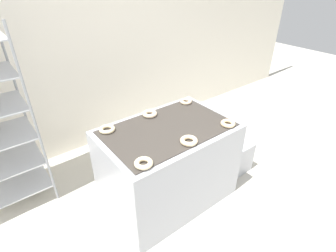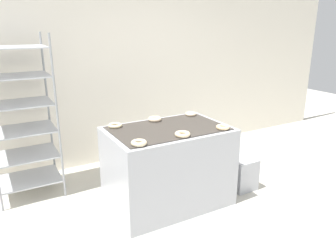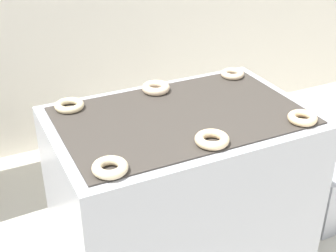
{
  "view_description": "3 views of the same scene",
  "coord_description": "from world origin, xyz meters",
  "px_view_note": "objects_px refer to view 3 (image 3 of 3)",
  "views": [
    {
      "loc": [
        -1.26,
        -0.96,
        2.13
      ],
      "look_at": [
        0.0,
        0.66,
        0.88
      ],
      "focal_mm": 28.0,
      "sensor_mm": 36.0,
      "label": 1
    },
    {
      "loc": [
        -1.58,
        -2.15,
        1.88
      ],
      "look_at": [
        0.0,
        0.66,
        0.88
      ],
      "focal_mm": 35.0,
      "sensor_mm": 36.0,
      "label": 2
    },
    {
      "loc": [
        -0.92,
        -1.1,
        1.89
      ],
      "look_at": [
        0.0,
        0.81,
        0.72
      ],
      "focal_mm": 50.0,
      "sensor_mm": 36.0,
      "label": 3
    }
  ],
  "objects_px": {
    "donut_near_left": "(110,167)",
    "donut_far_right": "(232,74)",
    "fryer_machine": "(181,188)",
    "donut_near_right": "(302,118)",
    "donut_far_left": "(69,105)",
    "donut_near_center": "(212,139)",
    "donut_far_center": "(156,88)",
    "glaze_bin": "(325,191)"
  },
  "relations": [
    {
      "from": "donut_near_left",
      "to": "donut_near_center",
      "type": "height_order",
      "value": "same"
    },
    {
      "from": "donut_far_center",
      "to": "donut_far_right",
      "type": "bearing_deg",
      "value": -0.64
    },
    {
      "from": "donut_near_left",
      "to": "donut_far_left",
      "type": "xyz_separation_m",
      "value": [
        0.01,
        0.6,
        -0.0
      ]
    },
    {
      "from": "donut_far_center",
      "to": "donut_far_right",
      "type": "distance_m",
      "value": 0.47
    },
    {
      "from": "donut_near_center",
      "to": "donut_far_left",
      "type": "distance_m",
      "value": 0.75
    },
    {
      "from": "fryer_machine",
      "to": "donut_far_left",
      "type": "xyz_separation_m",
      "value": [
        -0.47,
        0.3,
        0.45
      ]
    },
    {
      "from": "donut_near_right",
      "to": "donut_near_center",
      "type": "bearing_deg",
      "value": 178.79
    },
    {
      "from": "fryer_machine",
      "to": "donut_near_right",
      "type": "bearing_deg",
      "value": -32.84
    },
    {
      "from": "donut_near_left",
      "to": "donut_far_right",
      "type": "distance_m",
      "value": 1.12
    },
    {
      "from": "fryer_machine",
      "to": "donut_near_left",
      "type": "height_order",
      "value": "donut_near_left"
    },
    {
      "from": "donut_near_left",
      "to": "donut_far_center",
      "type": "relative_size",
      "value": 0.97
    },
    {
      "from": "donut_near_left",
      "to": "donut_far_center",
      "type": "xyz_separation_m",
      "value": [
        0.47,
        0.61,
        0.0
      ]
    },
    {
      "from": "donut_near_left",
      "to": "donut_near_center",
      "type": "bearing_deg",
      "value": 1.73
    },
    {
      "from": "fryer_machine",
      "to": "donut_far_left",
      "type": "relative_size",
      "value": 8.7
    },
    {
      "from": "fryer_machine",
      "to": "donut_far_left",
      "type": "distance_m",
      "value": 0.71
    },
    {
      "from": "donut_near_left",
      "to": "donut_far_left",
      "type": "relative_size",
      "value": 0.99
    },
    {
      "from": "fryer_machine",
      "to": "donut_near_right",
      "type": "xyz_separation_m",
      "value": [
        0.47,
        -0.3,
        0.45
      ]
    },
    {
      "from": "donut_near_left",
      "to": "donut_far_right",
      "type": "xyz_separation_m",
      "value": [
        0.94,
        0.6,
        -0.0
      ]
    },
    {
      "from": "donut_far_right",
      "to": "donut_near_right",
      "type": "bearing_deg",
      "value": -90.05
    },
    {
      "from": "donut_near_left",
      "to": "donut_far_center",
      "type": "bearing_deg",
      "value": 52.29
    },
    {
      "from": "glaze_bin",
      "to": "donut_far_left",
      "type": "height_order",
      "value": "donut_far_left"
    },
    {
      "from": "fryer_machine",
      "to": "donut_far_right",
      "type": "xyz_separation_m",
      "value": [
        0.47,
        0.29,
        0.45
      ]
    },
    {
      "from": "fryer_machine",
      "to": "donut_near_left",
      "type": "relative_size",
      "value": 8.76
    },
    {
      "from": "donut_far_center",
      "to": "glaze_bin",
      "type": "bearing_deg",
      "value": -24.28
    },
    {
      "from": "donut_near_center",
      "to": "donut_far_right",
      "type": "xyz_separation_m",
      "value": [
        0.48,
        0.59,
        -0.0
      ]
    },
    {
      "from": "donut_near_right",
      "to": "donut_far_left",
      "type": "xyz_separation_m",
      "value": [
        -0.94,
        0.6,
        -0.0
      ]
    },
    {
      "from": "donut_near_right",
      "to": "donut_far_center",
      "type": "bearing_deg",
      "value": 128.21
    },
    {
      "from": "donut_far_right",
      "to": "glaze_bin",
      "type": "bearing_deg",
      "value": -42.49
    },
    {
      "from": "fryer_machine",
      "to": "donut_near_right",
      "type": "relative_size",
      "value": 9.14
    },
    {
      "from": "donut_near_left",
      "to": "donut_far_right",
      "type": "height_order",
      "value": "donut_near_left"
    },
    {
      "from": "donut_far_left",
      "to": "donut_far_right",
      "type": "bearing_deg",
      "value": -0.26
    },
    {
      "from": "donut_near_left",
      "to": "donut_near_center",
      "type": "xyz_separation_m",
      "value": [
        0.46,
        0.01,
        0.0
      ]
    },
    {
      "from": "glaze_bin",
      "to": "donut_near_right",
      "type": "bearing_deg",
      "value": -157.61
    },
    {
      "from": "fryer_machine",
      "to": "glaze_bin",
      "type": "bearing_deg",
      "value": -7.37
    },
    {
      "from": "glaze_bin",
      "to": "donut_near_center",
      "type": "height_order",
      "value": "donut_near_center"
    },
    {
      "from": "fryer_machine",
      "to": "donut_near_center",
      "type": "bearing_deg",
      "value": -91.43
    },
    {
      "from": "donut_near_right",
      "to": "glaze_bin",
      "type": "bearing_deg",
      "value": 22.39
    },
    {
      "from": "donut_near_center",
      "to": "donut_far_left",
      "type": "height_order",
      "value": "donut_near_center"
    },
    {
      "from": "glaze_bin",
      "to": "donut_far_left",
      "type": "xyz_separation_m",
      "value": [
        -1.39,
        0.42,
        0.69
      ]
    },
    {
      "from": "donut_near_center",
      "to": "donut_far_left",
      "type": "xyz_separation_m",
      "value": [
        -0.46,
        0.59,
        -0.0
      ]
    },
    {
      "from": "donut_near_right",
      "to": "donut_far_center",
      "type": "distance_m",
      "value": 0.77
    },
    {
      "from": "donut_far_right",
      "to": "fryer_machine",
      "type": "bearing_deg",
      "value": -148.26
    }
  ]
}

